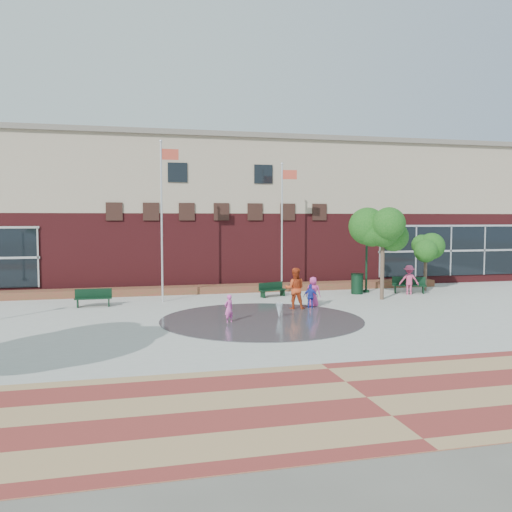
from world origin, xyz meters
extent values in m
plane|color=#666056|center=(0.00, 0.00, 0.00)|extent=(120.00, 120.00, 0.00)
cube|color=#A8A8A0|center=(0.00, 4.00, 0.00)|extent=(46.00, 18.00, 0.01)
cube|color=maroon|center=(0.00, -7.00, 0.00)|extent=(46.00, 6.00, 0.01)
cylinder|color=#383A3D|center=(0.00, 3.00, 0.00)|extent=(8.40, 8.40, 0.01)
cube|color=#5A1A1D|center=(0.00, 17.50, 2.25)|extent=(44.00, 10.00, 4.50)
cube|color=tan|center=(0.00, 17.50, 6.75)|extent=(44.00, 10.00, 4.50)
cube|color=slate|center=(0.00, 17.50, 9.05)|extent=(44.40, 10.40, 0.30)
cube|color=black|center=(15.00, 12.48, 2.11)|extent=(10.00, 0.12, 3.19)
cube|color=black|center=(-2.50, 12.48, 6.79)|extent=(1.10, 0.10, 1.10)
cube|color=black|center=(2.50, 12.48, 6.79)|extent=(1.10, 0.10, 1.10)
cube|color=#A21F2E|center=(0.00, 11.60, 0.00)|extent=(26.00, 1.20, 0.40)
cylinder|color=silver|center=(-3.66, 8.86, 3.98)|extent=(0.10, 0.10, 7.96)
sphere|color=silver|center=(-3.66, 8.86, 8.01)|extent=(0.16, 0.16, 0.16)
cube|color=#C44330|center=(-3.22, 8.87, 7.38)|extent=(0.87, 0.04, 0.53)
cylinder|color=silver|center=(3.01, 10.30, 3.58)|extent=(0.09, 0.09, 7.16)
sphere|color=silver|center=(3.01, 10.30, 7.21)|extent=(0.15, 0.15, 0.15)
cube|color=#C44330|center=(3.42, 10.25, 6.61)|extent=(0.82, 0.13, 0.50)
cylinder|color=black|center=(7.80, 9.65, 1.70)|extent=(0.12, 0.12, 3.39)
cylinder|color=black|center=(7.80, 9.65, 0.08)|extent=(0.36, 0.36, 0.16)
sphere|color=white|center=(7.80, 9.65, 3.57)|extent=(0.40, 0.40, 0.40)
cube|color=black|center=(-6.96, 8.08, 0.43)|extent=(1.71, 0.49, 0.06)
cube|color=black|center=(-6.96, 8.29, 0.64)|extent=(1.71, 0.06, 0.43)
cube|color=black|center=(2.19, 9.21, 0.39)|extent=(1.61, 0.95, 0.05)
cube|color=black|center=(2.12, 9.39, 0.59)|extent=(1.47, 0.59, 0.39)
cube|color=black|center=(10.00, 8.77, 0.46)|extent=(1.89, 1.17, 0.06)
cube|color=black|center=(10.09, 8.98, 0.69)|extent=(1.71, 0.75, 0.46)
cylinder|color=black|center=(7.05, 9.22, 0.55)|extent=(0.66, 0.66, 1.10)
cylinder|color=black|center=(7.05, 9.22, 1.13)|extent=(0.71, 0.71, 0.07)
cylinder|color=#49372B|center=(7.44, 6.99, 1.51)|extent=(0.21, 0.21, 3.02)
cylinder|color=#49372B|center=(11.46, 9.53, 1.09)|extent=(0.19, 0.19, 2.19)
cone|color=white|center=(0.79, 3.13, 0.00)|extent=(0.33, 0.33, 0.64)
cone|color=white|center=(0.85, 3.43, 0.00)|extent=(0.18, 0.18, 0.41)
imported|color=#EA52B2|center=(-1.44, 2.72, 0.58)|extent=(0.51, 0.45, 1.16)
imported|color=#C3401B|center=(2.15, 5.23, 0.97)|extent=(1.11, 0.97, 1.93)
imported|color=#C83887|center=(3.21, 5.68, 0.72)|extent=(0.83, 0.72, 1.44)
imported|color=#283CBE|center=(2.92, 5.22, 0.57)|extent=(0.73, 0.50, 1.15)
imported|color=#C83F6D|center=(9.76, 8.36, 0.82)|extent=(1.20, 0.92, 1.63)
camera|label=1|loc=(-5.47, -18.48, 4.22)|focal=38.00mm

